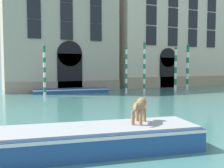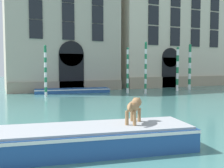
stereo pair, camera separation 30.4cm
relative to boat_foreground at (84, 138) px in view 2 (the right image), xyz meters
The scene contains 10 objects.
palazzo_left 20.88m from the boat_foreground, 78.82° to the left, with size 10.57×6.13×12.81m.
palazzo_right 26.57m from the boat_foreground, 49.06° to the left, with size 13.87×6.13×12.14m.
boat_foreground is the anchor object (origin of this frame).
dog_on_deck 1.69m from the boat_foreground, ahead, with size 0.81×0.86×0.73m.
boat_moored_near_palazzo 16.01m from the boat_foreground, 75.89° to the left, with size 6.58×2.44×0.36m.
mooring_pole_0 13.41m from the boat_foreground, 84.69° to the left, with size 0.20×0.20×3.89m.
mooring_pole_1 15.49m from the boat_foreground, 52.67° to the left, with size 0.21×0.21×4.35m.
mooring_pole_2 18.94m from the boat_foreground, 44.66° to the left, with size 0.25×0.25×4.10m.
mooring_pole_3 20.48m from the boat_foreground, 41.93° to the left, with size 0.28×0.28×4.46m.
mooring_pole_4 15.77m from the boat_foreground, 58.43° to the left, with size 0.21×0.21×3.93m.
Camera 2 is at (-4.55, -0.07, 2.35)m, focal length 42.00 mm.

